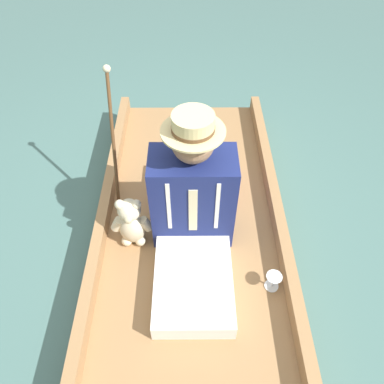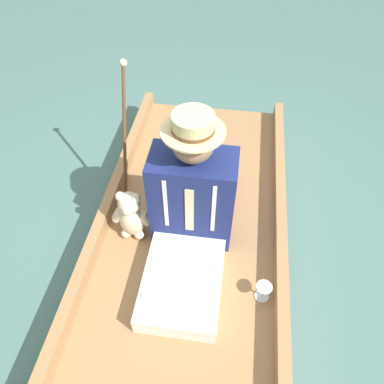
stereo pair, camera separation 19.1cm
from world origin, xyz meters
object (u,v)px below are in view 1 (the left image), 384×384
(teddy_bear, at_px, (131,223))
(walking_cane, at_px, (111,129))
(seated_person, at_px, (192,210))
(wine_glass, at_px, (273,279))

(teddy_bear, height_order, walking_cane, walking_cane)
(seated_person, distance_m, walking_cane, 0.67)
(seated_person, xyz_separation_m, teddy_bear, (0.34, -0.02, -0.13))
(teddy_bear, xyz_separation_m, walking_cane, (0.12, -0.45, 0.30))
(wine_glass, bearing_deg, walking_cane, -40.82)
(wine_glass, xyz_separation_m, walking_cane, (0.87, -0.75, 0.38))
(seated_person, distance_m, teddy_bear, 0.36)
(seated_person, relative_size, teddy_bear, 2.42)
(seated_person, xyz_separation_m, wine_glass, (-0.41, 0.28, -0.21))
(seated_person, height_order, teddy_bear, seated_person)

